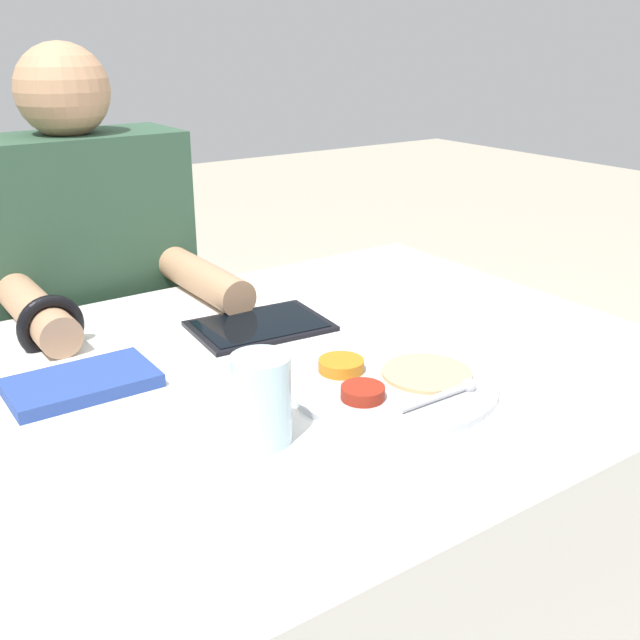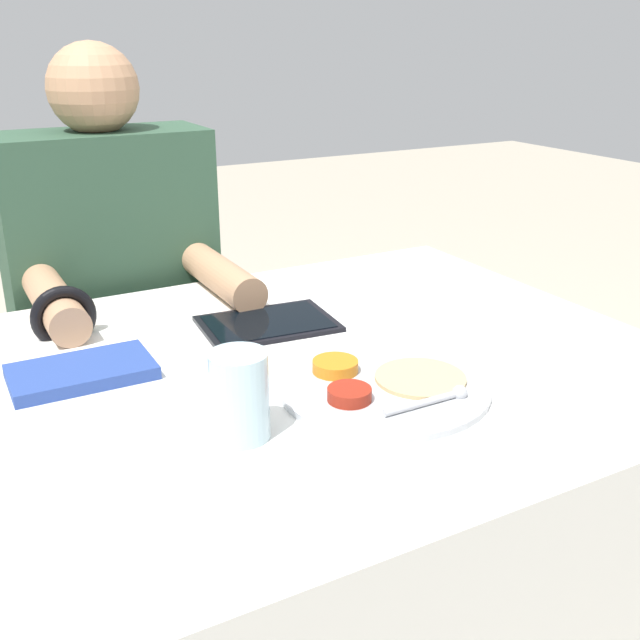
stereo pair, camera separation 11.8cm
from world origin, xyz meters
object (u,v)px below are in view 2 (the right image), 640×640
Objects in this scene: red_notebook at (82,373)px; drinking_glass at (240,396)px; thali_tray at (383,385)px; tablet_device at (268,324)px; person_diner at (121,351)px.

red_notebook is 1.79× the size of drinking_glass.
thali_tray is 2.64× the size of drinking_glass.
drinking_glass reaches higher than thali_tray.
person_diner is at bearing 110.51° from tablet_device.
red_notebook is at bearing -109.20° from person_diner.
person_diner reaches higher than thali_tray.
drinking_glass is (-0.23, -0.02, 0.05)m from thali_tray.
thali_tray is at bearing -74.80° from person_diner.
tablet_device is 2.10× the size of drinking_glass.
red_notebook is at bearing -170.10° from tablet_device.
drinking_glass is at bearing -174.04° from thali_tray.
drinking_glass is at bearing -120.12° from tablet_device.
person_diner is at bearing 105.20° from thali_tray.
person_diner is at bearing 70.80° from red_notebook.
drinking_glass is at bearing -62.87° from red_notebook.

